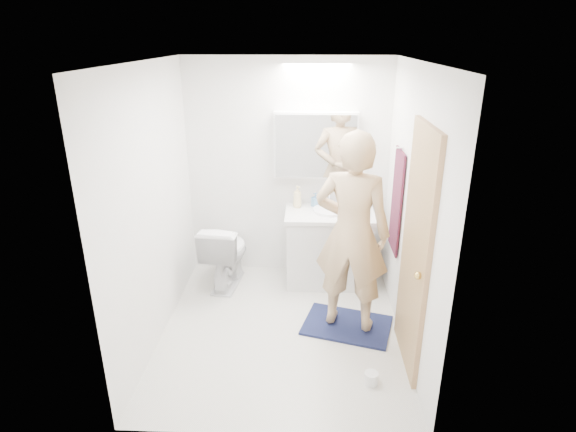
# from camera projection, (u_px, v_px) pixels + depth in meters

# --- Properties ---
(floor) EXTENTS (2.50, 2.50, 0.00)m
(floor) POSITION_uv_depth(u_px,v_px,m) (282.00, 329.00, 4.39)
(floor) COLOR silver
(floor) RESTS_ON ground
(ceiling) EXTENTS (2.50, 2.50, 0.00)m
(ceiling) POSITION_uv_depth(u_px,v_px,m) (280.00, 61.00, 3.52)
(ceiling) COLOR white
(ceiling) RESTS_ON floor
(wall_back) EXTENTS (2.50, 0.00, 2.50)m
(wall_back) POSITION_uv_depth(u_px,v_px,m) (287.00, 170.00, 5.12)
(wall_back) COLOR white
(wall_back) RESTS_ON floor
(wall_front) EXTENTS (2.50, 0.00, 2.50)m
(wall_front) POSITION_uv_depth(u_px,v_px,m) (269.00, 283.00, 2.79)
(wall_front) COLOR white
(wall_front) RESTS_ON floor
(wall_left) EXTENTS (0.00, 2.50, 2.50)m
(wall_left) POSITION_uv_depth(u_px,v_px,m) (153.00, 208.00, 4.00)
(wall_left) COLOR white
(wall_left) RESTS_ON floor
(wall_right) EXTENTS (0.00, 2.50, 2.50)m
(wall_right) POSITION_uv_depth(u_px,v_px,m) (412.00, 212.00, 3.91)
(wall_right) COLOR white
(wall_right) RESTS_ON floor
(vanity_cabinet) EXTENTS (0.90, 0.55, 0.78)m
(vanity_cabinet) POSITION_uv_depth(u_px,v_px,m) (329.00, 249.00, 5.13)
(vanity_cabinet) COLOR silver
(vanity_cabinet) RESTS_ON floor
(countertop) EXTENTS (0.95, 0.58, 0.04)m
(countertop) POSITION_uv_depth(u_px,v_px,m) (330.00, 214.00, 4.98)
(countertop) COLOR white
(countertop) RESTS_ON vanity_cabinet
(sink_basin) EXTENTS (0.36, 0.36, 0.03)m
(sink_basin) POSITION_uv_depth(u_px,v_px,m) (330.00, 210.00, 4.99)
(sink_basin) COLOR white
(sink_basin) RESTS_ON countertop
(faucet) EXTENTS (0.02, 0.02, 0.16)m
(faucet) POSITION_uv_depth(u_px,v_px,m) (329.00, 199.00, 5.15)
(faucet) COLOR silver
(faucet) RESTS_ON countertop
(medicine_cabinet) EXTENTS (0.88, 0.14, 0.70)m
(medicine_cabinet) POSITION_uv_depth(u_px,v_px,m) (315.00, 145.00, 4.93)
(medicine_cabinet) COLOR white
(medicine_cabinet) RESTS_ON wall_back
(mirror_panel) EXTENTS (0.84, 0.01, 0.66)m
(mirror_panel) POSITION_uv_depth(u_px,v_px,m) (316.00, 147.00, 4.86)
(mirror_panel) COLOR silver
(mirror_panel) RESTS_ON medicine_cabinet
(toilet) EXTENTS (0.50, 0.77, 0.74)m
(toilet) POSITION_uv_depth(u_px,v_px,m) (226.00, 253.00, 5.07)
(toilet) COLOR white
(toilet) RESTS_ON floor
(bath_rug) EXTENTS (0.92, 0.75, 0.02)m
(bath_rug) POSITION_uv_depth(u_px,v_px,m) (347.00, 325.00, 4.43)
(bath_rug) COLOR #152544
(bath_rug) RESTS_ON floor
(person) EXTENTS (0.76, 0.60, 1.83)m
(person) POSITION_uv_depth(u_px,v_px,m) (352.00, 233.00, 4.08)
(person) COLOR tan
(person) RESTS_ON bath_rug
(door) EXTENTS (0.04, 0.80, 2.00)m
(door) POSITION_uv_depth(u_px,v_px,m) (416.00, 252.00, 3.66)
(door) COLOR tan
(door) RESTS_ON wall_right
(door_knob) EXTENTS (0.06, 0.06, 0.06)m
(door_knob) POSITION_uv_depth(u_px,v_px,m) (418.00, 276.00, 3.40)
(door_knob) COLOR gold
(door_knob) RESTS_ON door
(towel) EXTENTS (0.02, 0.42, 1.00)m
(towel) POSITION_uv_depth(u_px,v_px,m) (397.00, 202.00, 4.46)
(towel) COLOR #121438
(towel) RESTS_ON wall_right
(towel_hook) EXTENTS (0.07, 0.02, 0.02)m
(towel_hook) POSITION_uv_depth(u_px,v_px,m) (400.00, 148.00, 4.27)
(towel_hook) COLOR silver
(towel_hook) RESTS_ON wall_right
(soap_bottle_a) EXTENTS (0.13, 0.13, 0.24)m
(soap_bottle_a) POSITION_uv_depth(u_px,v_px,m) (297.00, 197.00, 5.08)
(soap_bottle_a) COLOR beige
(soap_bottle_a) RESTS_ON countertop
(soap_bottle_b) EXTENTS (0.10, 0.10, 0.16)m
(soap_bottle_b) POSITION_uv_depth(u_px,v_px,m) (316.00, 200.00, 5.12)
(soap_bottle_b) COLOR #578DBA
(soap_bottle_b) RESTS_ON countertop
(toothbrush_cup) EXTENTS (0.10, 0.10, 0.09)m
(toothbrush_cup) POSITION_uv_depth(u_px,v_px,m) (354.00, 204.00, 5.09)
(toothbrush_cup) COLOR #4053C2
(toothbrush_cup) RESTS_ON countertop
(toilet_paper_roll) EXTENTS (0.11, 0.11, 0.10)m
(toilet_paper_roll) POSITION_uv_depth(u_px,v_px,m) (371.00, 378.00, 3.69)
(toilet_paper_roll) COLOR white
(toilet_paper_roll) RESTS_ON floor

